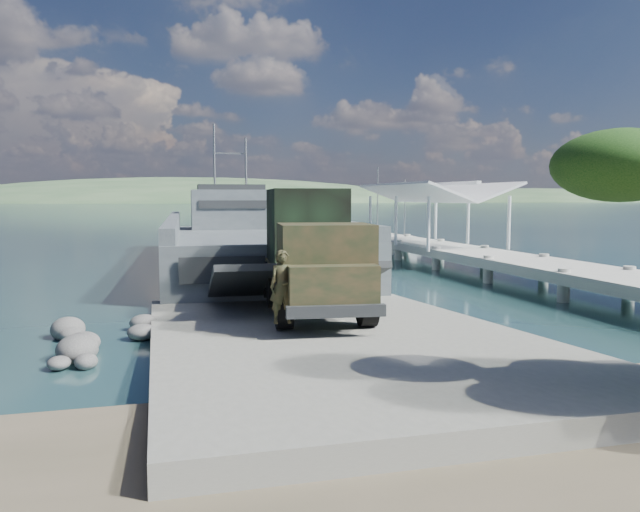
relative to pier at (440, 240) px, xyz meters
The scene contains 10 objects.
ground 22.89m from the pier, 124.71° to the right, with size 1400.00×1400.00×0.00m, color #1C3F44.
boat_ramp 23.70m from the pier, 123.33° to the right, with size 10.00×18.00×0.50m, color slate.
shoreline_rocks 26.55m from the pier, 136.42° to the right, with size 3.20×5.60×0.90m, color #4C4C4A, non-canonical shape.
distant_headlands 542.50m from the pier, 86.09° to the left, with size 1000.00×240.00×48.00m, color #335233, non-canonical shape.
pier is the anchor object (origin of this frame).
landing_craft 12.73m from the pier, 164.92° to the left, with size 10.84×37.39×11.00m.
military_truck 20.72m from the pier, 127.88° to the right, with size 3.70×9.08×4.09m.
soldier 25.00m from the pier, 125.50° to the right, with size 0.73×0.48×1.99m, color black.
sailboat_near 13.45m from the pier, 77.11° to the left, with size 1.98×5.07×6.01m.
sailboat_far 21.39m from the pier, 80.71° to the left, with size 2.81×6.35×7.48m.
Camera 1 is at (-4.84, -17.96, 4.28)m, focal length 35.00 mm.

